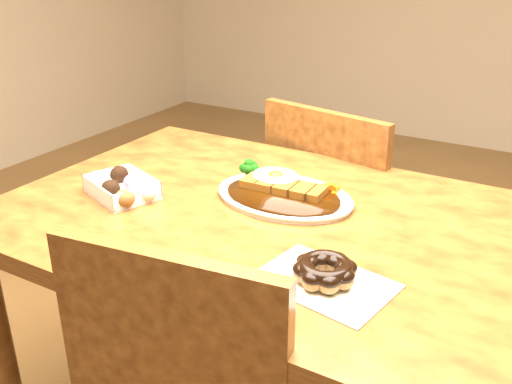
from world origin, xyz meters
The scene contains 5 objects.
table centered at (0.00, 0.00, 0.65)m, with size 1.20×0.80×0.75m.
chair_far centered at (-0.05, 0.54, 0.48)m, with size 0.49×0.49×0.87m.
katsu_curry_plate centered at (-0.03, 0.08, 0.77)m, with size 0.32×0.24×0.06m.
donut_box centered at (-0.36, -0.08, 0.77)m, with size 0.19×0.17×0.04m.
pon_de_ring centered at (0.20, -0.19, 0.77)m, with size 0.25×0.19×0.04m.
Camera 1 is at (0.51, -0.96, 1.28)m, focal length 40.00 mm.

